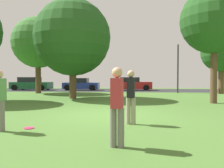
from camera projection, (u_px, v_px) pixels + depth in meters
The scene contains 13 objects.
ground_plane at pixel (107, 115), 8.23m from camera, with size 44.00×44.00×0.00m, color #47702D.
road_strip at pixel (121, 90), 24.18m from camera, with size 44.00×6.40×0.01m, color #28282B.
oak_tree_center at pixel (73, 38), 14.60m from camera, with size 5.19×5.19×6.74m.
oak_tree_left at pixel (215, 20), 11.86m from camera, with size 3.74×3.74×6.51m.
maple_tree_far at pixel (221, 52), 18.89m from camera, with size 3.52×3.52×5.47m.
birch_tree_lone at pixel (38, 43), 19.54m from camera, with size 4.61×4.61×6.93m.
person_thrower at pixel (131, 95), 6.59m from camera, with size 0.30×0.35×1.66m.
person_catcher at pixel (117, 103), 4.41m from camera, with size 0.30×0.35×1.65m.
frisbee_disc at pixel (29, 128), 6.05m from camera, with size 0.27×0.27×0.03m, color #EA2D6B.
parked_car_green at pixel (31, 84), 24.66m from camera, with size 4.44×2.11×1.47m.
parked_car_blue at pixel (81, 85), 24.48m from camera, with size 4.00×1.98×1.37m.
parked_car_red at pixel (131, 84), 24.34m from camera, with size 4.44×2.00×1.46m.
street_lamp_post at pixel (178, 69), 19.92m from camera, with size 0.14×0.14×4.50m, color #2D2D33.
Camera 1 is at (0.80, -8.15, 1.44)m, focal length 34.39 mm.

